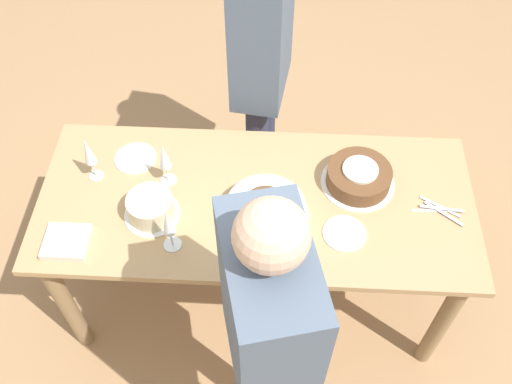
{
  "coord_description": "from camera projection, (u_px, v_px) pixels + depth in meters",
  "views": [
    {
      "loc": [
        -0.07,
        1.35,
        2.58
      ],
      "look_at": [
        0.0,
        0.0,
        0.81
      ],
      "focal_mm": 40.0,
      "sensor_mm": 36.0,
      "label": 1
    }
  ],
  "objects": [
    {
      "name": "ground_plane",
      "position": [
        256.0,
        290.0,
        2.87
      ],
      "size": [
        12.0,
        12.0,
        0.0
      ],
      "primitive_type": "plane",
      "color": "#A87F56"
    },
    {
      "name": "dining_table",
      "position": [
        256.0,
        217.0,
        2.36
      ],
      "size": [
        1.74,
        0.75,
        0.76
      ],
      "color": "tan",
      "rests_on": "ground_plane"
    },
    {
      "name": "cake_center_white",
      "position": [
        266.0,
        211.0,
        2.18
      ],
      "size": [
        0.34,
        0.34,
        0.09
      ],
      "color": "white",
      "rests_on": "dining_table"
    },
    {
      "name": "cake_front_chocolate",
      "position": [
        359.0,
        177.0,
        2.28
      ],
      "size": [
        0.3,
        0.3,
        0.09
      ],
      "color": "white",
      "rests_on": "dining_table"
    },
    {
      "name": "cake_back_decorated",
      "position": [
        151.0,
        208.0,
        2.18
      ],
      "size": [
        0.22,
        0.22,
        0.1
      ],
      "color": "white",
      "rests_on": "dining_table"
    },
    {
      "name": "wine_glass_near",
      "position": [
        164.0,
        158.0,
        2.21
      ],
      "size": [
        0.07,
        0.07,
        0.21
      ],
      "color": "silver",
      "rests_on": "dining_table"
    },
    {
      "name": "wine_glass_far",
      "position": [
        88.0,
        153.0,
        2.22
      ],
      "size": [
        0.06,
        0.06,
        0.22
      ],
      "color": "silver",
      "rests_on": "dining_table"
    },
    {
      "name": "wine_glass_extra",
      "position": [
        168.0,
        224.0,
        2.03
      ],
      "size": [
        0.07,
        0.07,
        0.21
      ],
      "color": "silver",
      "rests_on": "dining_table"
    },
    {
      "name": "dessert_plate_left",
      "position": [
        344.0,
        233.0,
        2.16
      ],
      "size": [
        0.17,
        0.17,
        0.01
      ],
      "color": "white",
      "rests_on": "dining_table"
    },
    {
      "name": "dessert_plate_right",
      "position": [
        135.0,
        158.0,
        2.39
      ],
      "size": [
        0.18,
        0.18,
        0.01
      ],
      "color": "white",
      "rests_on": "dining_table"
    },
    {
      "name": "fork_pile",
      "position": [
        440.0,
        210.0,
        2.23
      ],
      "size": [
        0.2,
        0.14,
        0.01
      ],
      "color": "silver",
      "rests_on": "dining_table"
    },
    {
      "name": "napkin_stack",
      "position": [
        67.0,
        242.0,
        2.13
      ],
      "size": [
        0.16,
        0.15,
        0.03
      ],
      "color": "silver",
      "rests_on": "dining_table"
    },
    {
      "name": "person_cutting",
      "position": [
        262.0,
        54.0,
        2.52
      ],
      "size": [
        0.27,
        0.43,
        1.58
      ],
      "rotation": [
        0.0,
        0.0,
        1.43
      ],
      "color": "#2D334C",
      "rests_on": "ground_plane"
    },
    {
      "name": "person_watching",
      "position": [
        267.0,
        337.0,
        1.7
      ],
      "size": [
        0.31,
        0.44,
        1.62
      ],
      "rotation": [
        0.0,
        0.0,
        -1.33
      ],
      "color": "#4C4238",
      "rests_on": "ground_plane"
    }
  ]
}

